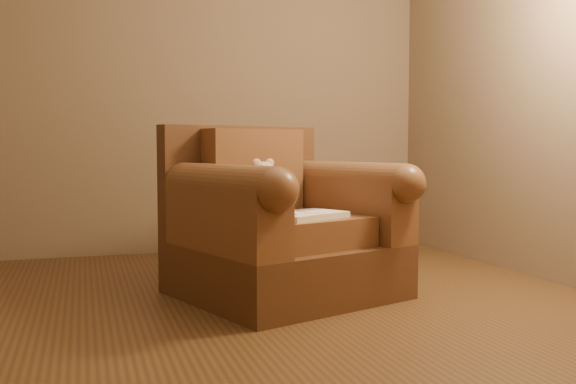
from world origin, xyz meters
name	(u,v)px	position (x,y,z in m)	size (l,w,h in m)	color
floor	(246,312)	(0.00, 0.00, 0.00)	(4.00, 4.00, 0.00)	#53381C
armchair	(280,229)	(0.29, 0.33, 0.38)	(1.36, 1.32, 0.97)	#4E2F1A
teddy_bear	(267,192)	(0.23, 0.41, 0.59)	(0.23, 0.27, 0.32)	beige
guidebook	(307,215)	(0.34, 0.04, 0.48)	(0.49, 0.43, 0.03)	beige
side_table	(310,225)	(0.71, 1.00, 0.30)	(0.40, 0.40, 0.56)	gold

